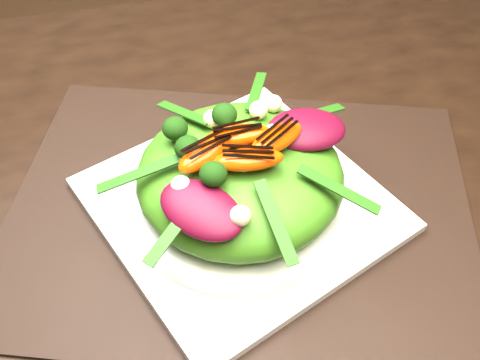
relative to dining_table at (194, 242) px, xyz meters
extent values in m
cube|color=black|center=(0.00, 0.00, 0.00)|extent=(1.60, 0.90, 0.75)
cube|color=black|center=(0.05, 0.01, 0.02)|extent=(0.57, 0.50, 0.00)
cube|color=silver|center=(0.05, 0.01, 0.03)|extent=(0.34, 0.34, 0.01)
cylinder|color=white|center=(0.05, 0.01, 0.04)|extent=(0.29, 0.29, 0.02)
ellipsoid|color=#3D7716|center=(0.05, 0.01, 0.07)|extent=(0.24, 0.24, 0.07)
ellipsoid|color=#460718|center=(0.12, 0.03, 0.11)|extent=(0.08, 0.05, 0.02)
ellipsoid|color=#DA3703|center=(0.05, 0.02, 0.12)|extent=(0.07, 0.05, 0.02)
sphere|color=black|center=(-0.01, 0.03, 0.12)|extent=(0.04, 0.04, 0.03)
sphere|color=beige|center=(0.09, -0.02, 0.11)|extent=(0.02, 0.02, 0.02)
cube|color=black|center=(0.05, 0.02, 0.12)|extent=(0.04, 0.02, 0.00)
camera|label=1|loc=(-0.04, -0.34, 0.47)|focal=42.00mm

